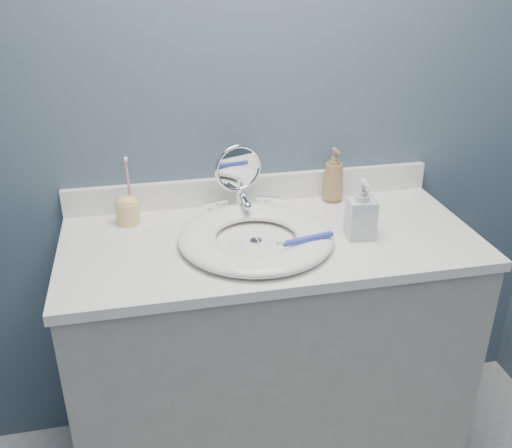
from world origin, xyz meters
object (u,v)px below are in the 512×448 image
object	(u,v)px
soap_bottle_amber	(334,175)
toothbrush_holder	(127,208)
makeup_mirror	(238,176)
soap_bottle_clear	(362,209)

from	to	relation	value
soap_bottle_amber	toothbrush_holder	world-z (taller)	toothbrush_holder
soap_bottle_amber	makeup_mirror	bearing A→B (deg)	-178.83
soap_bottle_clear	soap_bottle_amber	bearing A→B (deg)	93.75
makeup_mirror	soap_bottle_amber	bearing A→B (deg)	-5.34
soap_bottle_amber	soap_bottle_clear	size ratio (longest dim) A/B	1.03
soap_bottle_amber	soap_bottle_clear	xyz separation A→B (m)	(-0.01, -0.27, -0.00)
soap_bottle_amber	toothbrush_holder	bearing A→B (deg)	178.49
soap_bottle_clear	makeup_mirror	bearing A→B (deg)	148.92
makeup_mirror	toothbrush_holder	world-z (taller)	makeup_mirror
makeup_mirror	soap_bottle_clear	bearing A→B (deg)	-47.14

